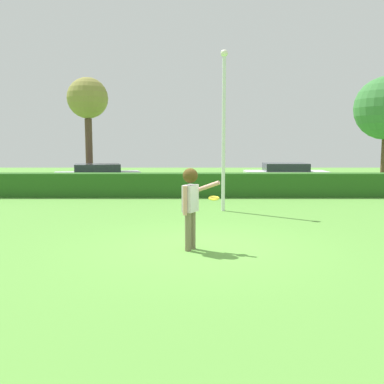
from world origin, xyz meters
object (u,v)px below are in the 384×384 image
lamppost (225,122)px  parked_car_silver (99,175)px  oak_tree (89,101)px  person (192,199)px  frisbee (215,198)px  parked_car_white (287,174)px

lamppost → parked_car_silver: size_ratio=1.19×
parked_car_silver → oak_tree: bearing=118.7°
lamppost → oak_tree: (-6.50, 8.19, 1.49)m
lamppost → oak_tree: size_ratio=0.94×
person → oak_tree: oak_tree is taller
frisbee → lamppost: size_ratio=0.04×
frisbee → lamppost: bearing=83.7°
person → parked_car_white: person is taller
lamppost → oak_tree: 10.56m
person → lamppost: lamppost is taller
person → lamppost: size_ratio=0.33×
person → lamppost: bearing=78.5°
frisbee → parked_car_silver: (-5.20, 12.24, -0.45)m
person → parked_car_silver: person is taller
lamppost → oak_tree: oak_tree is taller
person → parked_car_silver: size_ratio=0.40×
parked_car_silver → parked_car_white: same height
person → lamppost: (1.09, 5.32, 1.86)m
oak_tree → person: bearing=-68.2°
parked_car_silver → parked_car_white: 9.61m
person → parked_car_silver: bearing=111.0°
oak_tree → lamppost: bearing=-51.6°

